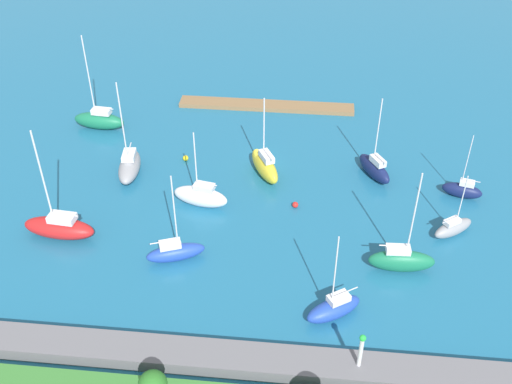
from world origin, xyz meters
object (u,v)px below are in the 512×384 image
Objects in this scene: pier_dock at (266,106)px; sailboat_yellow_west_end at (265,165)px; sailboat_red_inner_mooring at (59,227)px; mooring_buoy_yellow at (186,158)px; sailboat_green_along_channel at (99,120)px; sailboat_blue_lone_north at (334,308)px; sailboat_white_center_basin at (201,196)px; sailboat_gray_far_south at (130,166)px; sailboat_navy_far_north at (374,168)px; mooring_buoy_red at (295,205)px; sailboat_gray_lone_south at (453,228)px; harbor_beacon at (361,348)px; sailboat_green_near_pier at (401,260)px; sailboat_navy_off_beacon at (462,190)px; sailboat_blue_by_breakwater at (175,252)px.

pier_dock is 17.39m from sailboat_yellow_west_end.
mooring_buoy_yellow is at bearing -118.86° from sailboat_red_inner_mooring.
sailboat_blue_lone_north is at bearing 140.94° from sailboat_green_along_channel.
sailboat_gray_far_south is at bearing -17.24° from sailboat_white_center_basin.
sailboat_navy_far_north is at bearing 177.47° from mooring_buoy_yellow.
sailboat_red_inner_mooring is (4.37, 12.40, 0.12)m from sailboat_gray_far_south.
mooring_buoy_yellow is at bearing 50.48° from sailboat_yellow_west_end.
sailboat_gray_far_south is at bearing -12.87° from mooring_buoy_red.
sailboat_yellow_west_end is (-23.83, 9.05, 0.17)m from sailboat_green_along_channel.
mooring_buoy_yellow is (9.13, 15.03, 0.06)m from pier_dock.
pier_dock is at bearing -117.64° from sailboat_red_inner_mooring.
sailboat_navy_far_north is 14.45× the size of mooring_buoy_yellow.
harbor_beacon is at bearing -154.40° from sailboat_gray_lone_south.
harbor_beacon is 23.66m from mooring_buoy_red.
harbor_beacon is 5.08× the size of mooring_buoy_yellow.
sailboat_red_inner_mooring is at bearing 174.96° from sailboat_green_near_pier.
sailboat_yellow_west_end is (-21.11, -13.67, 0.22)m from sailboat_red_inner_mooring.
sailboat_green_near_pier is (-36.35, 1.59, 0.05)m from sailboat_red_inner_mooring.
sailboat_green_near_pier reaches higher than pier_dock.
sailboat_navy_off_beacon is at bearing -122.07° from sailboat_yellow_west_end.
sailboat_green_along_channel is at bearing -31.29° from sailboat_white_center_basin.
sailboat_gray_lone_south is at bearing 170.05° from mooring_buoy_red.
sailboat_blue_by_breakwater is (7.87, 16.03, -0.46)m from sailboat_yellow_west_end.
sailboat_navy_off_beacon is 19.90m from mooring_buoy_red.
mooring_buoy_red is at bearing -164.88° from sailboat_white_center_basin.
sailboat_navy_far_north is at bearing 173.09° from sailboat_green_along_channel.
pier_dock is at bearing -22.46° from sailboat_navy_off_beacon.
sailboat_green_along_channel reaches higher than mooring_buoy_red.
sailboat_green_near_pier is at bearing 153.07° from sailboat_green_along_channel.
sailboat_yellow_west_end is 17.86m from sailboat_blue_by_breakwater.
mooring_buoy_yellow is at bearing 58.19° from sailboat_navy_far_north.
sailboat_yellow_west_end is (8.46, -22.14, 0.47)m from sailboat_blue_lone_north.
sailboat_white_center_basin is at bearing 3.60° from mooring_buoy_red.
pier_dock is 36.23× the size of mooring_buoy_red.
sailboat_red_inner_mooring reaches higher than mooring_buoy_yellow.
sailboat_navy_off_beacon is (-30.39, -4.71, -0.34)m from sailboat_white_center_basin.
sailboat_gray_far_south is 34.91m from sailboat_green_near_pier.
sailboat_navy_far_north is 1.26× the size of sailboat_navy_off_beacon.
sailboat_blue_lone_north is at bearing 146.24° from sailboat_white_center_basin.
mooring_buoy_red is at bearing 70.61° from sailboat_gray_far_south.
sailboat_navy_far_north reaches higher than mooring_buoy_yellow.
sailboat_blue_lone_north is at bearing 127.73° from mooring_buoy_yellow.
sailboat_green_near_pier reaches higher than sailboat_blue_by_breakwater.
sailboat_red_inner_mooring is 36.39m from sailboat_green_near_pier.
sailboat_gray_far_south is 11.32m from sailboat_white_center_basin.
sailboat_red_inner_mooring is 18.15× the size of mooring_buoy_yellow.
sailboat_gray_far_south is 1.30× the size of sailboat_white_center_basin.
sailboat_gray_far_south is 17.97× the size of mooring_buoy_red.
sailboat_red_inner_mooring reaches higher than sailboat_green_near_pier.
sailboat_yellow_west_end is at bearing 65.89° from sailboat_navy_far_north.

